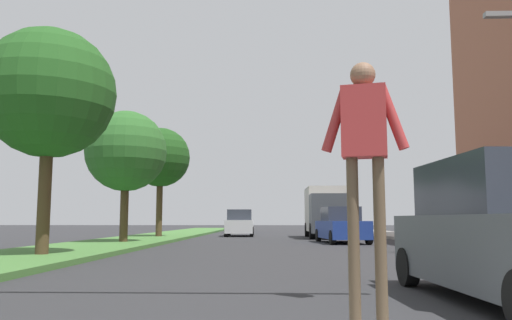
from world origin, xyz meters
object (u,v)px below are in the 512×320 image
sedan_far_horizon (240,223)px  sedan_distant (240,224)px  tree_far (126,151)px  truck_box_delivery (326,211)px  tree_mid (49,94)px  pedestrian_performer (365,156)px  sedan_midblock (341,226)px  tree_distant (160,158)px  suv_crossing (511,233)px

sedan_far_horizon → sedan_distant: bearing=-86.4°
tree_far → truck_box_delivery: size_ratio=0.94×
tree_mid → sedan_distant: (4.24, 20.03, -3.95)m
pedestrian_performer → sedan_distant: (-3.07, 29.87, -0.85)m
sedan_midblock → tree_distant: bearing=154.6°
tree_distant → suv_crossing: tree_distant is taller
sedan_midblock → tree_mid: bearing=-133.2°
suv_crossing → sedan_far_horizon: 37.47m
tree_far → sedan_far_horizon: size_ratio=1.34×
tree_distant → sedan_far_horizon: (3.76, 14.76, -3.92)m
tree_mid → suv_crossing: tree_mid is taller
tree_mid → tree_distant: 15.10m
sedan_midblock → sedan_far_horizon: size_ratio=1.03×
tree_far → sedan_midblock: 10.68m
tree_far → tree_mid: bearing=-89.4°
tree_mid → tree_distant: (-0.13, 15.10, -0.05)m
tree_mid → suv_crossing: (9.76, -7.11, -3.83)m
tree_mid → tree_far: size_ratio=1.12×
sedan_far_horizon → truck_box_delivery: size_ratio=0.70×
sedan_midblock → sedan_distant: (-5.54, 9.62, 0.02)m
suv_crossing → sedan_midblock: size_ratio=1.05×
sedan_far_horizon → sedan_midblock: bearing=-72.5°
tree_mid → sedan_midblock: (9.78, 10.40, -3.97)m
tree_distant → sedan_distant: 7.65m
truck_box_delivery → sedan_far_horizon: bearing=115.4°
tree_far → suv_crossing: bearing=-57.0°
tree_distant → pedestrian_performer: tree_distant is taller
sedan_distant → sedan_far_horizon: sedan_distant is taller
sedan_midblock → sedan_far_horizon: 20.40m
suv_crossing → sedan_far_horizon: bearing=99.4°
sedan_midblock → truck_box_delivery: (-0.03, 6.57, 0.84)m
tree_mid → tree_far: bearing=90.6°
tree_far → sedan_midblock: size_ratio=1.30×
suv_crossing → tree_far: bearing=123.0°
tree_far → sedan_midblock: (9.87, 2.34, -3.35)m
tree_distant → truck_box_delivery: tree_distant is taller
tree_mid → sedan_far_horizon: (3.63, 29.86, -3.97)m
suv_crossing → tree_distant: bearing=114.0°
tree_distant → sedan_distant: tree_distant is taller
tree_distant → pedestrian_performer: bearing=-73.4°
tree_mid → sedan_midblock: tree_mid is taller
pedestrian_performer → sedan_midblock: 20.42m
pedestrian_performer → suv_crossing: pedestrian_performer is taller
suv_crossing → sedan_far_horizon: size_ratio=1.08×
sedan_midblock → tree_far: bearing=-166.7°
tree_far → sedan_midblock: tree_far is taller
sedan_distant → tree_distant: bearing=-131.6°
sedan_far_horizon → truck_box_delivery: 14.29m
suv_crossing → pedestrian_performer: bearing=-131.9°
sedan_midblock → sedan_far_horizon: (-6.15, 19.45, -0.00)m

